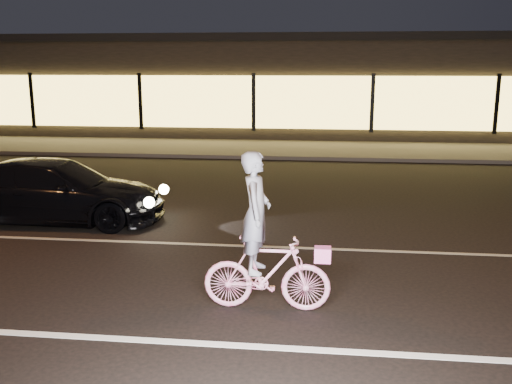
# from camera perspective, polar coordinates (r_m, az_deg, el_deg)

# --- Properties ---
(ground) EXTENTS (90.00, 90.00, 0.00)m
(ground) POSITION_cam_1_polar(r_m,az_deg,el_deg) (8.24, -12.90, -9.24)
(ground) COLOR black
(ground) RESTS_ON ground
(lane_stripe_near) EXTENTS (60.00, 0.12, 0.01)m
(lane_stripe_near) POSITION_cam_1_polar(r_m,az_deg,el_deg) (6.97, -17.09, -13.66)
(lane_stripe_near) COLOR silver
(lane_stripe_near) RESTS_ON ground
(lane_stripe_far) EXTENTS (60.00, 0.10, 0.01)m
(lane_stripe_far) POSITION_cam_1_polar(r_m,az_deg,el_deg) (10.03, -9.11, -5.05)
(lane_stripe_far) COLOR gray
(lane_stripe_far) RESTS_ON ground
(sidewalk) EXTENTS (30.00, 4.00, 0.12)m
(sidewalk) POSITION_cam_1_polar(r_m,az_deg,el_deg) (20.57, -0.85, 4.36)
(sidewalk) COLOR #383533
(sidewalk) RESTS_ON ground
(storefront) EXTENTS (25.40, 8.42, 4.20)m
(storefront) POSITION_cam_1_polar(r_m,az_deg,el_deg) (26.30, 0.87, 10.74)
(storefront) COLOR black
(storefront) RESTS_ON ground
(cyclist) EXTENTS (1.60, 0.55, 2.01)m
(cyclist) POSITION_cam_1_polar(r_m,az_deg,el_deg) (7.11, 0.79, -6.32)
(cyclist) COLOR #FF358A
(cyclist) RESTS_ON ground
(sedan) EXTENTS (4.25, 1.84, 1.22)m
(sedan) POSITION_cam_1_polar(r_m,az_deg,el_deg) (11.78, -19.32, 0.09)
(sedan) COLOR black
(sedan) RESTS_ON ground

